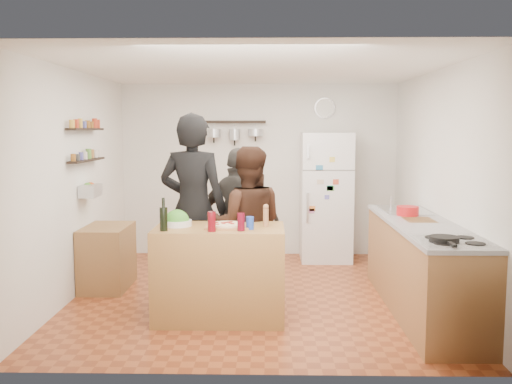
{
  "coord_description": "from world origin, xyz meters",
  "views": [
    {
      "loc": [
        0.14,
        -6.24,
        1.86
      ],
      "look_at": [
        0.0,
        0.1,
        1.15
      ],
      "focal_mm": 40.0,
      "sensor_mm": 36.0,
      "label": 1
    }
  ],
  "objects_px": {
    "salt_canister": "(250,223)",
    "side_table": "(107,257)",
    "wall_clock": "(325,108)",
    "salad_bowl": "(177,223)",
    "skillet": "(444,239)",
    "counter_run": "(422,268)",
    "red_bowl": "(408,211)",
    "pepper_mill": "(266,218)",
    "prep_island": "(220,273)",
    "fridge": "(326,197)",
    "person_left": "(193,208)",
    "person_back": "(239,219)",
    "person_center": "(247,225)",
    "wine_bottle": "(164,219)"
  },
  "relations": [
    {
      "from": "pepper_mill",
      "to": "person_left",
      "type": "relative_size",
      "value": 0.09
    },
    {
      "from": "pepper_mill",
      "to": "wall_clock",
      "type": "distance_m",
      "value": 3.18
    },
    {
      "from": "salt_canister",
      "to": "person_back",
      "type": "xyz_separation_m",
      "value": [
        -0.16,
        1.13,
        -0.15
      ]
    },
    {
      "from": "salad_bowl",
      "to": "counter_run",
      "type": "bearing_deg",
      "value": 4.84
    },
    {
      "from": "salad_bowl",
      "to": "person_left",
      "type": "relative_size",
      "value": 0.14
    },
    {
      "from": "skillet",
      "to": "person_back",
      "type": "bearing_deg",
      "value": 135.79
    },
    {
      "from": "counter_run",
      "to": "skillet",
      "type": "bearing_deg",
      "value": -95.73
    },
    {
      "from": "salad_bowl",
      "to": "person_center",
      "type": "height_order",
      "value": "person_center"
    },
    {
      "from": "red_bowl",
      "to": "side_table",
      "type": "height_order",
      "value": "red_bowl"
    },
    {
      "from": "person_left",
      "to": "fridge",
      "type": "height_order",
      "value": "person_left"
    },
    {
      "from": "side_table",
      "to": "pepper_mill",
      "type": "bearing_deg",
      "value": -28.35
    },
    {
      "from": "salt_canister",
      "to": "pepper_mill",
      "type": "bearing_deg",
      "value": 48.58
    },
    {
      "from": "counter_run",
      "to": "red_bowl",
      "type": "relative_size",
      "value": 11.12
    },
    {
      "from": "person_back",
      "to": "wall_clock",
      "type": "xyz_separation_m",
      "value": [
        1.15,
        1.88,
        1.33
      ]
    },
    {
      "from": "person_back",
      "to": "counter_run",
      "type": "height_order",
      "value": "person_back"
    },
    {
      "from": "wine_bottle",
      "to": "wall_clock",
      "type": "relative_size",
      "value": 0.73
    },
    {
      "from": "salad_bowl",
      "to": "skillet",
      "type": "distance_m",
      "value": 2.48
    },
    {
      "from": "wall_clock",
      "to": "side_table",
      "type": "bearing_deg",
      "value": -145.67
    },
    {
      "from": "counter_run",
      "to": "side_table",
      "type": "bearing_deg",
      "value": 167.02
    },
    {
      "from": "salt_canister",
      "to": "side_table",
      "type": "xyz_separation_m",
      "value": [
        -1.7,
        1.17,
        -0.61
      ]
    },
    {
      "from": "wine_bottle",
      "to": "red_bowl",
      "type": "bearing_deg",
      "value": 20.65
    },
    {
      "from": "counter_run",
      "to": "side_table",
      "type": "relative_size",
      "value": 3.29
    },
    {
      "from": "skillet",
      "to": "fridge",
      "type": "relative_size",
      "value": 0.14
    },
    {
      "from": "salt_canister",
      "to": "counter_run",
      "type": "xyz_separation_m",
      "value": [
        1.74,
        0.38,
        -0.52
      ]
    },
    {
      "from": "salad_bowl",
      "to": "salt_canister",
      "type": "xyz_separation_m",
      "value": [
        0.72,
        -0.17,
        0.03
      ]
    },
    {
      "from": "prep_island",
      "to": "person_center",
      "type": "relative_size",
      "value": 0.75
    },
    {
      "from": "counter_run",
      "to": "wall_clock",
      "type": "height_order",
      "value": "wall_clock"
    },
    {
      "from": "counter_run",
      "to": "wall_clock",
      "type": "distance_m",
      "value": 3.22
    },
    {
      "from": "prep_island",
      "to": "counter_run",
      "type": "xyz_separation_m",
      "value": [
        2.04,
        0.26,
        -0.01
      ]
    },
    {
      "from": "counter_run",
      "to": "wall_clock",
      "type": "bearing_deg",
      "value": 105.92
    },
    {
      "from": "prep_island",
      "to": "person_back",
      "type": "xyz_separation_m",
      "value": [
        0.14,
        1.01,
        0.37
      ]
    },
    {
      "from": "salad_bowl",
      "to": "wall_clock",
      "type": "distance_m",
      "value": 3.53
    },
    {
      "from": "prep_island",
      "to": "person_center",
      "type": "height_order",
      "value": "person_center"
    },
    {
      "from": "prep_island",
      "to": "side_table",
      "type": "height_order",
      "value": "prep_island"
    },
    {
      "from": "counter_run",
      "to": "red_bowl",
      "type": "height_order",
      "value": "red_bowl"
    },
    {
      "from": "person_back",
      "to": "counter_run",
      "type": "relative_size",
      "value": 0.62
    },
    {
      "from": "person_center",
      "to": "fridge",
      "type": "bearing_deg",
      "value": -117.47
    },
    {
      "from": "wine_bottle",
      "to": "wall_clock",
      "type": "height_order",
      "value": "wall_clock"
    },
    {
      "from": "skillet",
      "to": "red_bowl",
      "type": "xyz_separation_m",
      "value": [
        0.05,
        1.45,
        0.03
      ]
    },
    {
      "from": "salad_bowl",
      "to": "skillet",
      "type": "height_order",
      "value": "same"
    },
    {
      "from": "pepper_mill",
      "to": "counter_run",
      "type": "xyz_separation_m",
      "value": [
        1.59,
        0.21,
        -0.55
      ]
    },
    {
      "from": "pepper_mill",
      "to": "side_table",
      "type": "bearing_deg",
      "value": 151.65
    },
    {
      "from": "wall_clock",
      "to": "side_table",
      "type": "distance_m",
      "value": 3.71
    },
    {
      "from": "person_back",
      "to": "wall_clock",
      "type": "bearing_deg",
      "value": -101.6
    },
    {
      "from": "person_left",
      "to": "person_back",
      "type": "height_order",
      "value": "person_left"
    },
    {
      "from": "person_center",
      "to": "skillet",
      "type": "height_order",
      "value": "person_center"
    },
    {
      "from": "person_back",
      "to": "red_bowl",
      "type": "height_order",
      "value": "person_back"
    },
    {
      "from": "salad_bowl",
      "to": "person_left",
      "type": "xyz_separation_m",
      "value": [
        0.09,
        0.51,
        0.07
      ]
    },
    {
      "from": "counter_run",
      "to": "fridge",
      "type": "bearing_deg",
      "value": 108.06
    },
    {
      "from": "person_center",
      "to": "person_back",
      "type": "relative_size",
      "value": 1.02
    }
  ]
}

